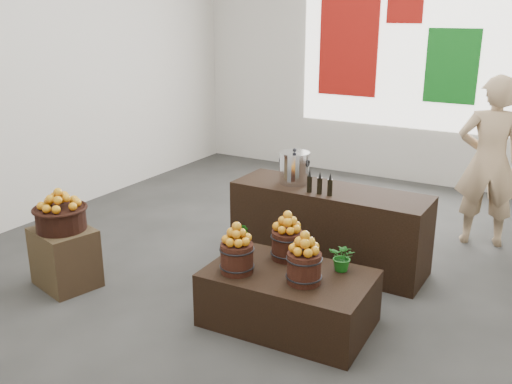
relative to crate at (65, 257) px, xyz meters
The scene contains 22 objects.
ground 1.98m from the crate, 46.29° to the left, with size 7.00×7.00×0.00m, color #3B3B38.
back_wall 5.38m from the crate, 74.60° to the left, with size 6.00×0.04×4.00m, color beige.
back_opening 5.45m from the crate, 71.33° to the left, with size 3.20×0.02×2.40m, color white.
deco_red_left 5.21m from the crate, 81.22° to the left, with size 0.90×0.04×1.40m, color #9D110C.
deco_green_right 5.57m from the crate, 65.23° to the left, with size 0.70×0.04×1.00m, color #106718.
deco_red_upper 5.59m from the crate, 72.35° to the left, with size 0.50×0.04×0.50m, color #9D110C.
crate is the anchor object (origin of this frame).
wicker_basket 0.37m from the crate, ahead, with size 0.44×0.44×0.20m, color black.
apples_in_basket 0.57m from the crate, ahead, with size 0.34×0.34×0.18m, color #AA1E05, non-canonical shape.
display_table 2.12m from the crate, 11.42° to the left, with size 1.30×0.80×0.45m, color black.
apple_bucket_front_left 1.75m from the crate, ahead, with size 0.26×0.26×0.24m, color #39180F.
apples_in_bucket_front_left 1.80m from the crate, ahead, with size 0.20×0.20×0.17m, color #AA1E05, non-canonical shape.
apple_bucket_front_right 2.29m from the crate, ahead, with size 0.26×0.26×0.24m, color #39180F.
apples_in_bucket_front_right 2.33m from the crate, ahead, with size 0.20×0.20×0.17m, color #AA1E05, non-canonical shape.
apple_bucket_rear 2.07m from the crate, 18.66° to the left, with size 0.26×0.26×0.24m, color #39180F.
apples_in_bucket_rear 2.11m from the crate, 18.66° to the left, with size 0.20×0.20×0.17m, color #AA1E05, non-canonical shape.
herb_garnish_right 2.54m from the crate, 15.37° to the left, with size 0.21×0.18×0.24m, color #135A14.
herb_garnish_left 1.67m from the crate, 18.01° to the left, with size 0.16×0.13×0.29m, color #135A14.
counter 2.51m from the crate, 40.75° to the left, with size 1.92×0.61×0.78m, color black.
stock_pot_left 2.32m from the crate, 47.44° to the left, with size 0.30×0.30×0.30m, color silver.
oil_cruets 2.46m from the crate, 37.29° to the left, with size 0.21×0.05×0.22m, color black, non-canonical shape.
shopper 4.36m from the crate, 43.66° to the left, with size 0.66×0.44×1.82m, color tan.
Camera 1 is at (2.55, -4.67, 2.44)m, focal length 40.00 mm.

